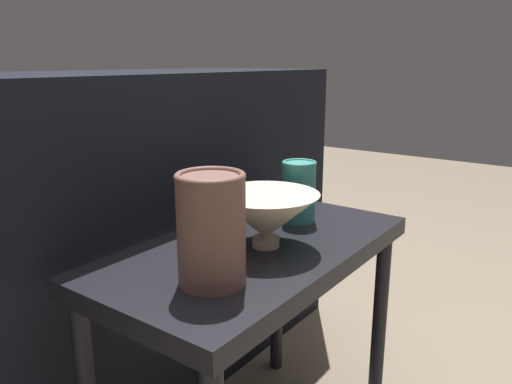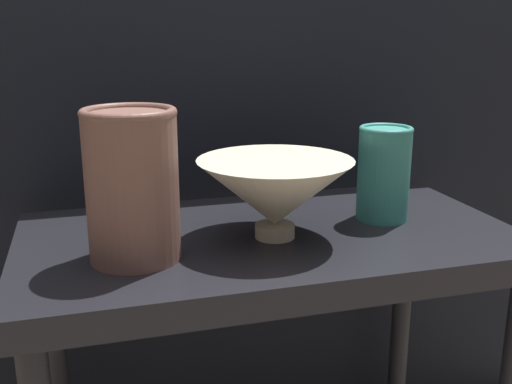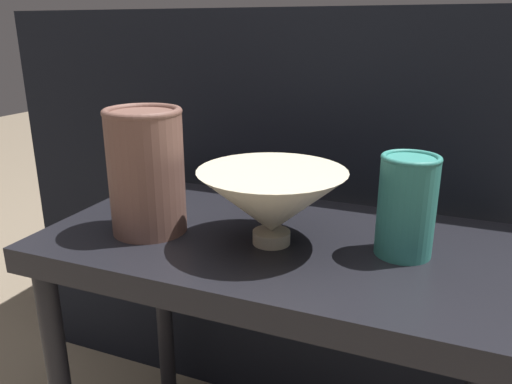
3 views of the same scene
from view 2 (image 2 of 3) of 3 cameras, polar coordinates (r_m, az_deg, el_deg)
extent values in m
cube|color=black|center=(0.89, 1.25, -4.95)|extent=(0.72, 0.39, 0.04)
cylinder|color=black|center=(1.12, -18.32, -16.52)|extent=(0.04, 0.04, 0.50)
cylinder|color=black|center=(1.26, 13.58, -12.42)|extent=(0.04, 0.04, 0.50)
cube|color=black|center=(1.37, -4.87, -1.01)|extent=(1.47, 0.50, 0.88)
cylinder|color=beige|center=(0.86, 2.05, -3.68)|extent=(0.06, 0.06, 0.02)
cone|color=beige|center=(0.84, 2.09, -0.02)|extent=(0.22, 0.22, 0.09)
cylinder|color=brown|center=(0.77, -11.68, 0.42)|extent=(0.12, 0.12, 0.19)
torus|color=brown|center=(0.75, -12.08, 7.42)|extent=(0.12, 0.12, 0.01)
cylinder|color=teal|center=(0.94, 12.06, 1.63)|extent=(0.08, 0.08, 0.14)
torus|color=teal|center=(0.93, 12.31, 5.88)|extent=(0.08, 0.08, 0.01)
camera|label=1|loc=(0.60, -87.28, 9.05)|focal=35.00mm
camera|label=3|loc=(0.50, 61.41, 9.58)|focal=35.00mm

